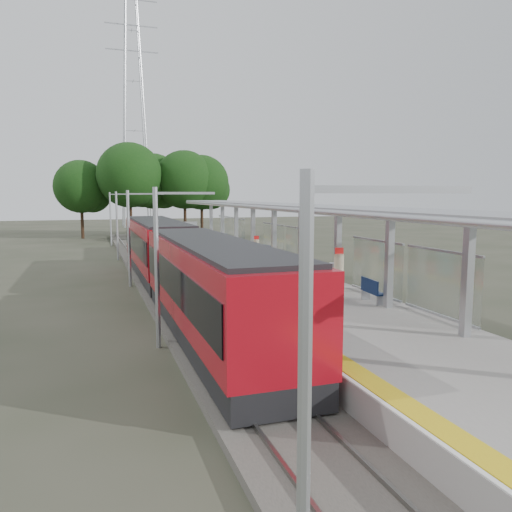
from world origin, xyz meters
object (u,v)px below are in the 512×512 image
at_px(bench_mid, 270,253).
at_px(litter_bin, 334,274).
at_px(train, 177,261).
at_px(bench_near, 372,290).
at_px(info_pillar_far, 256,250).
at_px(bench_far, 215,238).
at_px(info_pillar_near, 339,272).

xyz_separation_m(bench_mid, litter_bin, (0.18, -8.20, -0.05)).
height_order(train, bench_mid, train).
distance_m(bench_near, info_pillar_far, 13.22).
xyz_separation_m(train, bench_near, (6.36, -6.75, -0.55)).
xyz_separation_m(train, bench_far, (5.97, 16.84, -0.48)).
xyz_separation_m(info_pillar_near, litter_bin, (0.51, 1.43, -0.31)).
height_order(bench_mid, info_pillar_far, info_pillar_far).
relative_size(bench_far, info_pillar_far, 1.01).
bearing_deg(train, bench_mid, 39.64).
bearing_deg(train, info_pillar_near, -32.97).
distance_m(bench_far, info_pillar_far, 10.38).
height_order(train, litter_bin, train).
bearing_deg(train, bench_far, 70.49).
bearing_deg(info_pillar_far, litter_bin, -73.41).
distance_m(info_pillar_near, litter_bin, 1.55).
relative_size(info_pillar_far, litter_bin, 1.57).
relative_size(train, info_pillar_near, 14.70).
relative_size(bench_far, info_pillar_near, 0.85).
height_order(bench_near, litter_bin, litter_bin).
bearing_deg(bench_mid, litter_bin, -94.18).
bearing_deg(info_pillar_near, info_pillar_far, 100.23).
height_order(info_pillar_near, info_pillar_far, info_pillar_near).
relative_size(bench_mid, info_pillar_far, 1.00).
bearing_deg(bench_mid, bench_near, -96.85).
distance_m(bench_mid, info_pillar_far, 1.10).
relative_size(train, litter_bin, 27.56).
xyz_separation_m(bench_near, bench_mid, (0.30, 12.28, 0.06)).
height_order(bench_near, info_pillar_far, info_pillar_far).
relative_size(bench_near, litter_bin, 1.41).
height_order(bench_near, bench_far, bench_far).
relative_size(bench_near, info_pillar_near, 0.75).
height_order(train, bench_near, train).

